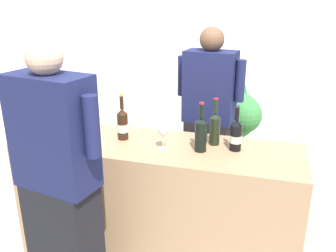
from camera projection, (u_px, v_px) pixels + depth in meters
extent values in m
plane|color=#B2ADA3|center=(158.00, 251.00, 2.89)|extent=(12.00, 12.00, 0.00)
cube|color=silver|center=(216.00, 39.00, 4.76)|extent=(8.00, 0.10, 2.80)
cube|color=#9E7A56|center=(158.00, 201.00, 2.73)|extent=(2.06, 0.62, 0.93)
cylinder|color=black|center=(236.00, 138.00, 2.45)|extent=(0.08, 0.08, 0.18)
cone|color=black|center=(237.00, 123.00, 2.42)|extent=(0.08, 0.08, 0.03)
cylinder|color=black|center=(237.00, 114.00, 2.39)|extent=(0.03, 0.03, 0.09)
cylinder|color=#333338|center=(238.00, 107.00, 2.38)|extent=(0.03, 0.03, 0.01)
cylinder|color=silver|center=(236.00, 139.00, 2.46)|extent=(0.08, 0.08, 0.05)
cylinder|color=black|center=(123.00, 127.00, 2.64)|extent=(0.08, 0.08, 0.20)
cone|color=black|center=(122.00, 111.00, 2.60)|extent=(0.08, 0.08, 0.04)
cylinder|color=black|center=(122.00, 103.00, 2.58)|extent=(0.03, 0.03, 0.10)
cylinder|color=#B79333|center=(121.00, 95.00, 2.56)|extent=(0.03, 0.03, 0.01)
cylinder|color=silver|center=(123.00, 128.00, 2.65)|extent=(0.08, 0.08, 0.06)
cylinder|color=black|center=(201.00, 137.00, 2.43)|extent=(0.08, 0.08, 0.21)
cone|color=black|center=(201.00, 120.00, 2.39)|extent=(0.08, 0.08, 0.03)
cylinder|color=black|center=(202.00, 111.00, 2.37)|extent=(0.03, 0.03, 0.10)
cylinder|color=maroon|center=(202.00, 103.00, 2.35)|extent=(0.03, 0.03, 0.01)
cylinder|color=black|center=(215.00, 131.00, 2.55)|extent=(0.08, 0.08, 0.20)
cone|color=black|center=(215.00, 115.00, 2.51)|extent=(0.08, 0.08, 0.04)
cylinder|color=black|center=(216.00, 106.00, 2.49)|extent=(0.03, 0.03, 0.10)
cylinder|color=maroon|center=(216.00, 99.00, 2.47)|extent=(0.03, 0.03, 0.01)
cylinder|color=black|center=(65.00, 117.00, 2.86)|extent=(0.07, 0.07, 0.19)
cone|color=black|center=(63.00, 104.00, 2.82)|extent=(0.07, 0.07, 0.03)
cylinder|color=black|center=(63.00, 96.00, 2.80)|extent=(0.03, 0.03, 0.09)
cylinder|color=black|center=(62.00, 90.00, 2.78)|extent=(0.04, 0.04, 0.01)
cylinder|color=silver|center=(65.00, 118.00, 2.86)|extent=(0.07, 0.07, 0.05)
cylinder|color=black|center=(77.00, 129.00, 2.59)|extent=(0.07, 0.07, 0.19)
cone|color=black|center=(76.00, 114.00, 2.56)|extent=(0.07, 0.07, 0.03)
cylinder|color=black|center=(75.00, 107.00, 2.54)|extent=(0.03, 0.03, 0.09)
cylinder|color=maroon|center=(74.00, 100.00, 2.52)|extent=(0.03, 0.03, 0.01)
cylinder|color=silver|center=(77.00, 130.00, 2.60)|extent=(0.08, 0.08, 0.06)
cylinder|color=silver|center=(163.00, 149.00, 2.50)|extent=(0.07, 0.07, 0.00)
cylinder|color=silver|center=(163.00, 142.00, 2.48)|extent=(0.01, 0.01, 0.10)
ellipsoid|color=silver|center=(163.00, 129.00, 2.45)|extent=(0.07, 0.07, 0.11)
ellipsoid|color=maroon|center=(163.00, 131.00, 2.45)|extent=(0.06, 0.06, 0.04)
cylinder|color=silver|center=(45.00, 126.00, 2.61)|extent=(0.19, 0.19, 0.23)
torus|color=silver|center=(43.00, 110.00, 2.56)|extent=(0.20, 0.20, 0.01)
cube|color=black|center=(207.00, 169.00, 3.25)|extent=(0.40, 0.29, 0.92)
cube|color=#191E47|center=(210.00, 87.00, 2.99)|extent=(0.45, 0.29, 0.60)
sphere|color=brown|center=(212.00, 39.00, 2.86)|extent=(0.20, 0.20, 0.20)
cylinder|color=#191E47|center=(240.00, 81.00, 2.88)|extent=(0.08, 0.08, 0.34)
cylinder|color=#191E47|center=(182.00, 76.00, 3.06)|extent=(0.08, 0.08, 0.34)
cube|color=black|center=(67.00, 250.00, 2.22)|extent=(0.45, 0.31, 0.91)
cube|color=#191E47|center=(53.00, 132.00, 1.95)|extent=(0.50, 0.32, 0.64)
sphere|color=#D8AD8C|center=(44.00, 57.00, 1.81)|extent=(0.19, 0.19, 0.19)
cylinder|color=#191E47|center=(16.00, 112.00, 2.04)|extent=(0.08, 0.08, 0.33)
cylinder|color=#191E47|center=(92.00, 127.00, 1.81)|extent=(0.08, 0.08, 0.33)
cylinder|color=brown|center=(229.00, 175.00, 3.83)|extent=(0.34, 0.34, 0.27)
sphere|color=#387F3D|center=(238.00, 122.00, 3.71)|extent=(0.33, 0.33, 0.33)
sphere|color=#387F3D|center=(224.00, 135.00, 3.64)|extent=(0.40, 0.40, 0.40)
sphere|color=#387F3D|center=(227.00, 132.00, 3.74)|extent=(0.35, 0.35, 0.35)
sphere|color=#387F3D|center=(229.00, 93.00, 3.61)|extent=(0.36, 0.36, 0.36)
sphere|color=#387F3D|center=(243.00, 115.00, 3.47)|extent=(0.36, 0.36, 0.36)
sphere|color=#387F3D|center=(239.00, 112.00, 3.48)|extent=(0.38, 0.38, 0.38)
cylinder|color=#4C3823|center=(232.00, 137.00, 3.68)|extent=(0.05, 0.05, 0.60)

